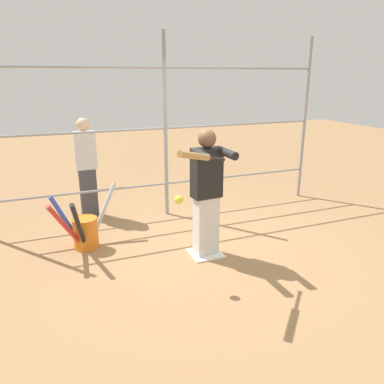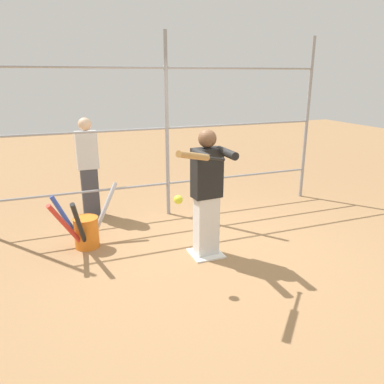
{
  "view_description": "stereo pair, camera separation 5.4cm",
  "coord_description": "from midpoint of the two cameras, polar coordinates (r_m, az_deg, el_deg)",
  "views": [
    {
      "loc": [
        1.81,
        4.03,
        2.23
      ],
      "look_at": [
        0.27,
        0.2,
        0.94
      ],
      "focal_mm": 35.0,
      "sensor_mm": 36.0,
      "label": 1
    },
    {
      "loc": [
        1.76,
        4.05,
        2.23
      ],
      "look_at": [
        0.27,
        0.2,
        0.94
      ],
      "focal_mm": 35.0,
      "sensor_mm": 36.0,
      "label": 2
    }
  ],
  "objects": [
    {
      "name": "baseball_bat_swinging",
      "position": [
        3.65,
        0.58,
        5.44
      ],
      "size": [
        0.73,
        0.54,
        0.26
      ],
      "color": "black"
    },
    {
      "name": "bystander_behind_fence",
      "position": [
        6.22,
        -16.03,
        3.76
      ],
      "size": [
        0.33,
        0.21,
        1.6
      ],
      "color": "#3F3F47",
      "rests_on": "ground"
    },
    {
      "name": "fence_backstop",
      "position": [
        5.96,
        -4.34,
        9.68
      ],
      "size": [
        5.38,
        0.06,
        2.87
      ],
      "color": "#939399",
      "rests_on": "ground"
    },
    {
      "name": "batter",
      "position": [
        4.6,
        1.95,
        0.29
      ],
      "size": [
        0.42,
        0.57,
        1.62
      ],
      "color": "silver",
      "rests_on": "ground"
    },
    {
      "name": "home_plate",
      "position": [
        4.94,
        1.77,
        -9.32
      ],
      "size": [
        0.4,
        0.4,
        0.02
      ],
      "color": "white",
      "rests_on": "ground"
    },
    {
      "name": "bat_bucket",
      "position": [
        5.21,
        -16.36,
        -5.64
      ],
      "size": [
        0.99,
        0.92,
        0.81
      ],
      "color": "orange",
      "rests_on": "ground"
    },
    {
      "name": "ground_plane",
      "position": [
        4.94,
        1.77,
        -9.42
      ],
      "size": [
        24.0,
        24.0,
        0.0
      ],
      "primitive_type": "plane",
      "color": "#9E754C"
    },
    {
      "name": "softball_in_flight",
      "position": [
        3.96,
        -2.43,
        -1.18
      ],
      "size": [
        0.1,
        0.1,
        0.1
      ],
      "color": "yellow"
    }
  ]
}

